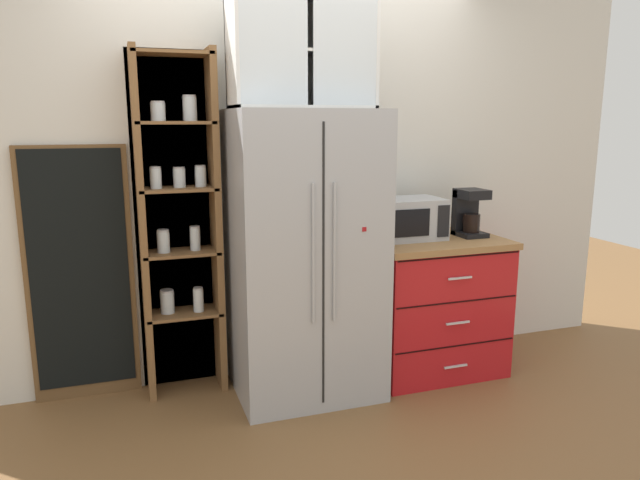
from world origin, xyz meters
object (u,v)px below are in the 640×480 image
Objects in this scene: coffee_maker at (469,212)px; chalkboard_menu at (80,275)px; microwave at (407,219)px; refrigerator at (304,255)px; bottle_cobalt at (434,222)px; mug_charcoal at (434,230)px.

chalkboard_menu reaches higher than coffee_maker.
microwave is 2.02m from chalkboard_menu.
refrigerator is at bearing -178.35° from coffee_maker.
chalkboard_menu reaches higher than bottle_cobalt.
bottle_cobalt is (-0.26, 0.00, -0.05)m from coffee_maker.
refrigerator reaches higher than microwave.
refrigerator is 3.87× the size of microwave.
bottle_cobalt is 2.19m from chalkboard_menu.
mug_charcoal is 0.05m from bottle_cobalt.
chalkboard_menu reaches higher than microwave.
coffee_maker is 0.28m from mug_charcoal.
mug_charcoal is at bearing 179.95° from coffee_maker.
coffee_maker is at bearing -0.05° from mug_charcoal.
refrigerator is 1.13× the size of chalkboard_menu.
bottle_cobalt is at bearing 179.54° from coffee_maker.
microwave is at bearing -7.13° from chalkboard_menu.
bottle_cobalt is at bearing -7.62° from chalkboard_menu.
chalkboard_menu is at bearing 165.70° from refrigerator.
chalkboard_menu is (-2.16, 0.29, -0.18)m from mug_charcoal.
refrigerator reaches higher than mug_charcoal.
mug_charcoal is at bearing -13.68° from microwave.
mug_charcoal is 0.49× the size of bottle_cobalt.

